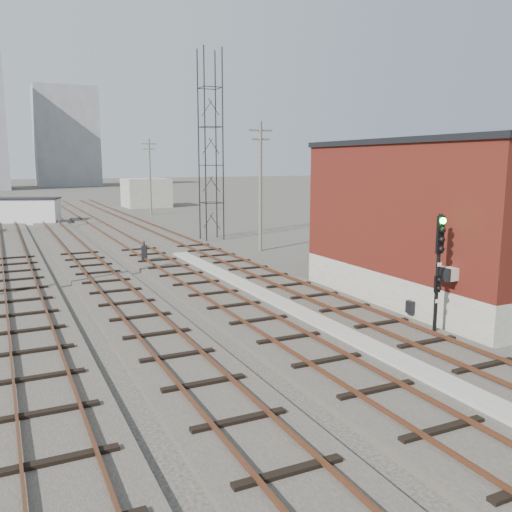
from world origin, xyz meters
TOP-DOWN VIEW (x-y plane):
  - ground at (0.00, 60.00)m, footprint 320.00×320.00m
  - track_right at (2.50, 39.00)m, footprint 3.20×90.00m
  - track_mid_right at (-1.50, 39.00)m, footprint 3.20×90.00m
  - track_mid_left at (-5.50, 39.00)m, footprint 3.20×90.00m
  - track_left at (-9.50, 39.00)m, footprint 3.20×90.00m
  - platform_curb at (0.50, 14.00)m, footprint 0.90×28.00m
  - brick_building at (7.50, 12.00)m, footprint 6.54×12.20m
  - lattice_tower at (5.50, 35.00)m, footprint 1.60×1.60m
  - utility_pole_right_a at (6.50, 28.00)m, footprint 1.80×0.24m
  - utility_pole_right_b at (6.50, 58.00)m, footprint 1.80×0.24m
  - apartment_right at (8.00, 150.00)m, footprint 16.00×12.00m
  - shed_right at (9.00, 70.00)m, footprint 6.00×6.00m
  - signal_mast at (3.70, 7.88)m, footprint 0.40×0.42m
  - switch_stand at (-2.21, 26.61)m, footprint 0.40×0.40m
  - site_trailer at (-7.49, 53.85)m, footprint 6.90×4.72m

SIDE VIEW (x-z plane):
  - ground at x=0.00m, z-range 0.00..0.00m
  - track_right at x=2.50m, z-range -0.09..0.30m
  - track_mid_right at x=-1.50m, z-range -0.09..0.30m
  - track_mid_left at x=-5.50m, z-range -0.09..0.30m
  - track_left at x=-9.50m, z-range -0.09..0.30m
  - platform_curb at x=0.50m, z-range 0.00..0.26m
  - switch_stand at x=-2.21m, z-range -0.04..1.29m
  - site_trailer at x=-7.49m, z-range 0.01..2.68m
  - shed_right at x=9.00m, z-range 0.00..4.00m
  - signal_mast at x=3.70m, z-range 0.44..4.89m
  - brick_building at x=7.50m, z-range 0.02..7.24m
  - utility_pole_right_a at x=6.50m, z-range 0.30..9.30m
  - utility_pole_right_b at x=6.50m, z-range 0.30..9.30m
  - lattice_tower at x=5.50m, z-range 0.00..15.00m
  - apartment_right at x=8.00m, z-range 0.00..26.00m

